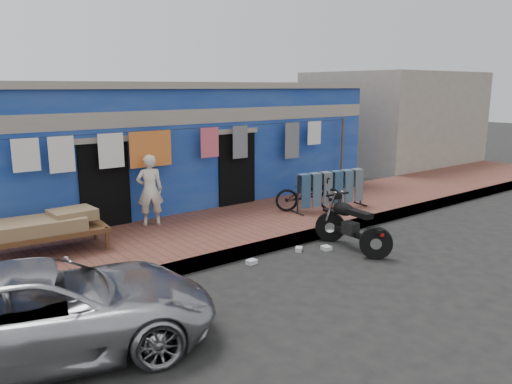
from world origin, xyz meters
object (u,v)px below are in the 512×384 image
Objects in this scene: car at (44,310)px; jeans_rack at (331,190)px; seated_person at (150,190)px; motorcycle at (352,224)px; bicycle at (309,190)px; charpoy at (49,234)px.

jeans_rack is at bearing -57.45° from car.
seated_person reaches higher than motorcycle.
seated_person is 0.96× the size of bicycle.
charpoy is at bearing -1.96° from car.
charpoy is (-2.33, -0.61, -0.42)m from seated_person.
motorcycle is at bearing -125.81° from jeans_rack.
motorcycle is 0.83× the size of jeans_rack.
motorcycle is at bearing -169.05° from bicycle.
car is 5.08m from seated_person.
bicycle is at bearing 159.38° from jeans_rack.
motorcycle is 5.82m from charpoy.
charpoy is at bearing 31.36° from seated_person.
car is at bearing 143.07° from bicycle.
charpoy is (-5.10, 2.79, 0.07)m from motorcycle.
bicycle reaches higher than motorcycle.
motorcycle is 2.42m from jeans_rack.
jeans_rack is (7.49, 2.39, 0.14)m from car.
seated_person is 0.75× the size of jeans_rack.
seated_person reaches higher than charpoy.
seated_person is 4.43m from jeans_rack.
motorcycle reaches higher than charpoy.
bicycle reaches higher than charpoy.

